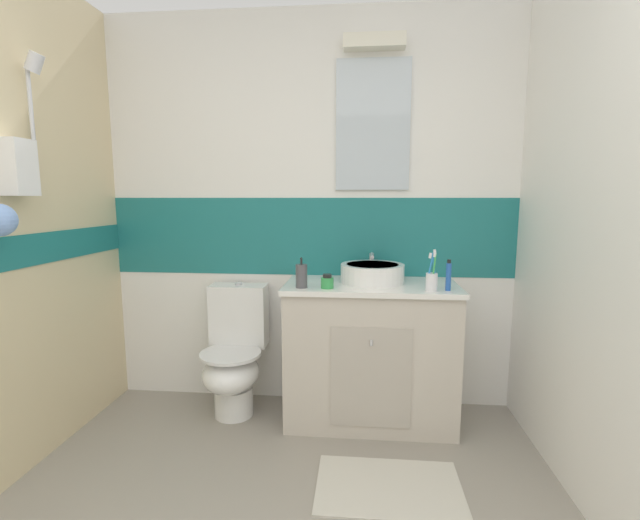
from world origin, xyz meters
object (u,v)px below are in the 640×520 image
object	(u,v)px
toilet	(234,355)
toothbrush_cup	(432,279)
hair_gel_jar	(327,282)
sink_basin	(372,273)
soap_dispenser	(301,276)
toothpaste_tube_upright	(448,276)

from	to	relation	value
toilet	toothbrush_cup	distance (m)	1.30
toilet	hair_gel_jar	distance (m)	0.80
sink_basin	soap_dispenser	world-z (taller)	soap_dispenser
toilet	toothpaste_tube_upright	xyz separation A→B (m)	(1.26, -0.17, 0.56)
toothbrush_cup	toothpaste_tube_upright	xyz separation A→B (m)	(0.09, 0.01, 0.02)
soap_dispenser	hair_gel_jar	xyz separation A→B (m)	(0.15, -0.00, -0.03)
sink_basin	hair_gel_jar	distance (m)	0.32
toothpaste_tube_upright	soap_dispenser	bearing A→B (deg)	179.85
toilet	toothpaste_tube_upright	distance (m)	1.38
hair_gel_jar	toothpaste_tube_upright	world-z (taller)	toothpaste_tube_upright
sink_basin	hair_gel_jar	bearing A→B (deg)	-142.80
toilet	sink_basin	bearing A→B (deg)	1.21
toothbrush_cup	toothpaste_tube_upright	distance (m)	0.09
toothbrush_cup	sink_basin	bearing A→B (deg)	147.66
sink_basin	toothpaste_tube_upright	distance (m)	0.45
soap_dispenser	toothpaste_tube_upright	xyz separation A→B (m)	(0.80, -0.00, 0.01)
sink_basin	toothbrush_cup	xyz separation A→B (m)	(0.32, -0.20, 0.00)
toothbrush_cup	soap_dispenser	distance (m)	0.72
toilet	hair_gel_jar	xyz separation A→B (m)	(0.60, -0.17, 0.51)
soap_dispenser	toothpaste_tube_upright	distance (m)	0.81
toilet	soap_dispenser	bearing A→B (deg)	-20.92
sink_basin	hair_gel_jar	world-z (taller)	sink_basin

